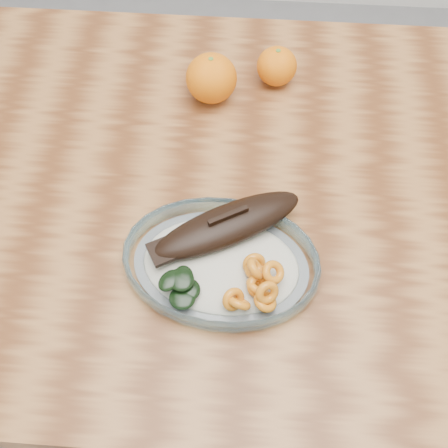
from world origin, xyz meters
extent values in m
plane|color=slate|center=(0.00, 0.00, 0.00)|extent=(3.00, 3.00, 0.00)
cube|color=#5C3015|center=(0.00, 0.00, 0.73)|extent=(1.20, 0.80, 0.04)
cylinder|color=brown|center=(-0.54, 0.34, 0.35)|extent=(0.06, 0.06, 0.71)
ellipsoid|color=white|center=(-0.03, -0.15, 0.76)|extent=(0.53, 0.40, 0.01)
torus|color=#98D1EC|center=(-0.03, -0.15, 0.77)|extent=(0.54, 0.54, 0.03)
ellipsoid|color=silver|center=(-0.03, -0.15, 0.77)|extent=(0.47, 0.35, 0.02)
ellipsoid|color=black|center=(-0.03, -0.10, 0.80)|extent=(0.23, 0.17, 0.04)
ellipsoid|color=black|center=(-0.03, -0.10, 0.79)|extent=(0.19, 0.14, 0.02)
cube|color=black|center=(-0.11, -0.14, 0.80)|extent=(0.06, 0.05, 0.01)
cube|color=black|center=(-0.03, -0.10, 0.82)|extent=(0.06, 0.03, 0.02)
torus|color=#C55A0E|center=(0.02, -0.16, 0.79)|extent=(0.04, 0.04, 0.03)
torus|color=#C55A0E|center=(0.02, -0.19, 0.79)|extent=(0.04, 0.04, 0.04)
torus|color=#C55A0E|center=(0.02, -0.19, 0.79)|extent=(0.04, 0.05, 0.04)
torus|color=#C55A0E|center=(0.00, -0.21, 0.79)|extent=(0.05, 0.04, 0.04)
torus|color=#C55A0E|center=(0.03, -0.21, 0.79)|extent=(0.05, 0.04, 0.03)
torus|color=#C55A0E|center=(0.01, -0.15, 0.79)|extent=(0.04, 0.03, 0.04)
torus|color=#C55A0E|center=(-0.01, -0.21, 0.79)|extent=(0.04, 0.04, 0.04)
torus|color=#C55A0E|center=(0.02, -0.17, 0.81)|extent=(0.03, 0.04, 0.04)
torus|color=#C55A0E|center=(0.04, -0.17, 0.81)|extent=(0.05, 0.05, 0.03)
torus|color=#C55A0E|center=(0.03, -0.20, 0.81)|extent=(0.05, 0.04, 0.04)
ellipsoid|color=black|center=(-0.08, -0.21, 0.79)|extent=(0.04, 0.04, 0.01)
ellipsoid|color=black|center=(-0.08, -0.20, 0.79)|extent=(0.05, 0.04, 0.01)
ellipsoid|color=black|center=(-0.10, -0.19, 0.80)|extent=(0.04, 0.04, 0.01)
ellipsoid|color=black|center=(-0.08, -0.19, 0.80)|extent=(0.05, 0.05, 0.01)
ellipsoid|color=black|center=(-0.08, -0.18, 0.80)|extent=(0.03, 0.04, 0.01)
sphere|color=#DE5F04|center=(-0.07, 0.18, 0.79)|extent=(0.09, 0.09, 0.09)
sphere|color=#DE5F04|center=(0.04, 0.23, 0.78)|extent=(0.07, 0.07, 0.07)
camera|label=1|loc=(0.00, -0.52, 1.45)|focal=45.00mm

